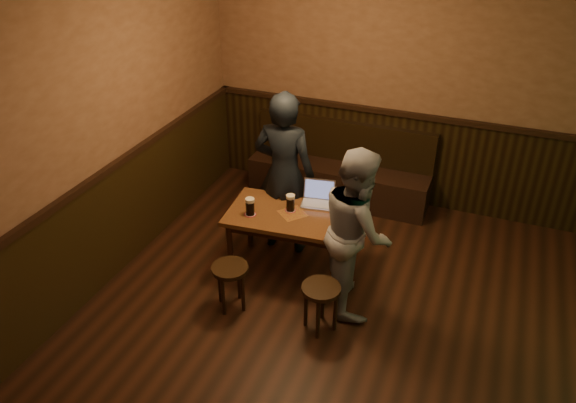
% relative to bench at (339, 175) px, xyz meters
% --- Properties ---
extents(room, '(5.04, 6.04, 2.84)m').
position_rel_bench_xyz_m(room, '(0.83, -2.53, 0.89)').
color(room, black).
rests_on(room, ground).
extents(bench, '(2.20, 0.50, 0.95)m').
position_rel_bench_xyz_m(bench, '(0.00, 0.00, 0.00)').
color(bench, black).
rests_on(bench, ground).
extents(pub_table, '(1.31, 0.83, 0.68)m').
position_rel_bench_xyz_m(pub_table, '(-0.00, -1.58, 0.27)').
color(pub_table, '#572A18').
rests_on(pub_table, ground).
extents(stool_left, '(0.38, 0.38, 0.46)m').
position_rel_bench_xyz_m(stool_left, '(-0.32, -2.32, 0.06)').
color(stool_left, black).
rests_on(stool_left, ground).
extents(stool_right, '(0.39, 0.39, 0.46)m').
position_rel_bench_xyz_m(stool_right, '(0.54, -2.29, 0.06)').
color(stool_right, black).
rests_on(stool_right, ground).
extents(pint_left, '(0.12, 0.12, 0.18)m').
position_rel_bench_xyz_m(pint_left, '(-0.37, -1.75, 0.45)').
color(pint_left, maroon).
rests_on(pint_left, pub_table).
extents(pint_mid, '(0.11, 0.11, 0.17)m').
position_rel_bench_xyz_m(pint_mid, '(-0.04, -1.54, 0.45)').
color(pint_mid, maroon).
rests_on(pint_mid, pub_table).
extents(pint_right, '(0.11, 0.11, 0.18)m').
position_rel_bench_xyz_m(pint_right, '(0.46, -1.57, 0.45)').
color(pint_right, maroon).
rests_on(pint_right, pub_table).
extents(laptop, '(0.35, 0.30, 0.22)m').
position_rel_bench_xyz_m(laptop, '(0.16, -1.30, 0.42)').
color(laptop, silver).
rests_on(laptop, pub_table).
extents(menu, '(0.25, 0.21, 0.00)m').
position_rel_bench_xyz_m(menu, '(0.55, -1.65, 0.36)').
color(menu, silver).
rests_on(menu, pub_table).
extents(person_suit, '(0.65, 0.44, 1.76)m').
position_rel_bench_xyz_m(person_suit, '(-0.24, -1.21, 0.57)').
color(person_suit, black).
rests_on(person_suit, ground).
extents(person_grey, '(0.86, 0.95, 1.58)m').
position_rel_bench_xyz_m(person_grey, '(0.70, -1.81, 0.48)').
color(person_grey, '#96969B').
rests_on(person_grey, ground).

